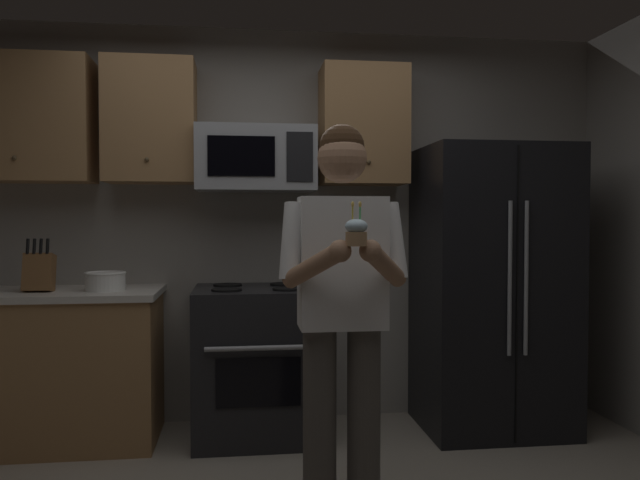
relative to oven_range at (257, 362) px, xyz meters
The scene contains 10 objects.
wall_back 0.94m from the oven_range, 69.02° to the left, with size 4.40×0.10×2.60m, color gray.
oven_range is the anchor object (origin of this frame).
microwave 1.26m from the oven_range, 89.98° to the left, with size 0.74×0.41×0.40m.
refrigerator 1.56m from the oven_range, ahead, with size 0.90×0.75×1.80m.
cabinet_row_upper 1.60m from the oven_range, 163.43° to the left, with size 2.78×0.36×0.76m.
counter_left 1.30m from the oven_range, behind, with size 1.44×0.66×0.92m.
knife_block 1.39m from the oven_range, behind, with size 0.16×0.15×0.32m.
bowl_large_white 1.03m from the oven_range, behind, with size 0.24×0.24×0.11m.
person 1.30m from the oven_range, 73.00° to the right, with size 0.60×0.48×1.76m.
cupcake 1.72m from the oven_range, 76.67° to the right, with size 0.09×0.09×0.17m.
Camera 1 is at (-0.26, -2.50, 1.34)m, focal length 35.15 mm.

